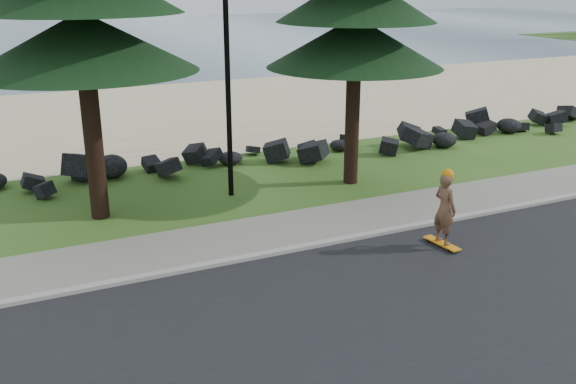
% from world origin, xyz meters
% --- Properties ---
extents(ground, '(160.00, 160.00, 0.00)m').
position_xyz_m(ground, '(0.00, 0.00, 0.00)').
color(ground, '#325C1C').
rests_on(ground, ground).
extents(road, '(160.00, 7.00, 0.02)m').
position_xyz_m(road, '(0.00, -4.50, 0.01)').
color(road, black).
rests_on(road, ground).
extents(kerb, '(160.00, 0.20, 0.10)m').
position_xyz_m(kerb, '(0.00, -0.90, 0.05)').
color(kerb, '#A39A92').
rests_on(kerb, ground).
extents(sidewalk, '(160.00, 2.00, 0.08)m').
position_xyz_m(sidewalk, '(0.00, 0.20, 0.04)').
color(sidewalk, gray).
rests_on(sidewalk, ground).
extents(beach_sand, '(160.00, 15.00, 0.01)m').
position_xyz_m(beach_sand, '(0.00, 14.50, 0.01)').
color(beach_sand, tan).
rests_on(beach_sand, ground).
extents(ocean, '(160.00, 58.00, 0.01)m').
position_xyz_m(ocean, '(0.00, 51.00, 0.00)').
color(ocean, '#314C5D').
rests_on(ocean, ground).
extents(seawall_boulders, '(60.00, 2.40, 1.10)m').
position_xyz_m(seawall_boulders, '(0.00, 5.60, 0.00)').
color(seawall_boulders, black).
rests_on(seawall_boulders, ground).
extents(lamp_post, '(0.25, 0.14, 8.14)m').
position_xyz_m(lamp_post, '(0.00, 3.20, 4.13)').
color(lamp_post, black).
rests_on(lamp_post, ground).
extents(skateboarder, '(0.45, 0.98, 1.78)m').
position_xyz_m(skateboarder, '(2.99, -2.07, 0.90)').
color(skateboarder, orange).
rests_on(skateboarder, ground).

